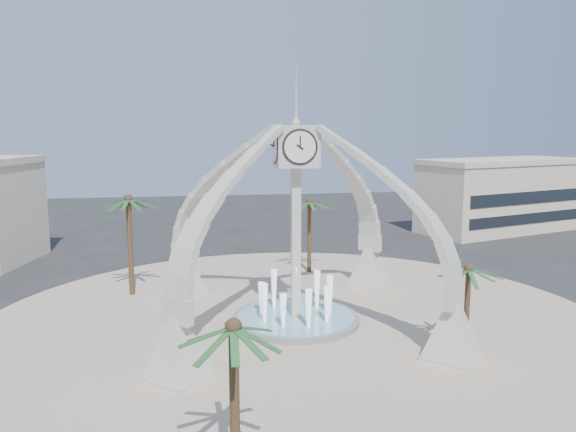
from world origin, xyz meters
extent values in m
plane|color=#282828|center=(0.00, 0.00, 0.00)|extent=(140.00, 140.00, 0.00)
cylinder|color=tan|center=(0.00, 0.00, 0.03)|extent=(40.00, 40.00, 0.06)
cube|color=beige|center=(0.00, 0.00, 4.90)|extent=(0.55, 0.55, 9.80)
cube|color=beige|center=(0.00, 0.00, 11.05)|extent=(2.50, 2.50, 2.50)
cone|color=beige|center=(0.00, 0.00, 14.30)|extent=(0.20, 0.20, 4.00)
cylinder|color=white|center=(0.00, -1.29, 11.05)|extent=(1.84, 0.04, 1.84)
pyramid|color=beige|center=(7.07, 7.07, 1.60)|extent=(3.80, 3.80, 3.20)
pyramid|color=beige|center=(-7.07, 7.07, 1.60)|extent=(3.80, 3.80, 3.20)
pyramid|color=beige|center=(-7.07, -7.07, 1.60)|extent=(3.80, 3.80, 3.20)
pyramid|color=beige|center=(7.07, -7.07, 1.60)|extent=(3.80, 3.80, 3.20)
cylinder|color=gray|center=(0.00, 0.00, 0.20)|extent=(8.00, 8.00, 0.40)
cylinder|color=#87BFC9|center=(0.00, 0.00, 0.42)|extent=(7.40, 7.40, 0.04)
cone|color=white|center=(0.00, 0.00, 2.02)|extent=(0.60, 0.60, 3.20)
cube|color=beige|center=(30.00, 28.00, 4.00)|extent=(21.49, 13.79, 8.00)
cube|color=beige|center=(30.00, 28.00, 8.30)|extent=(21.87, 14.17, 0.60)
cylinder|color=brown|center=(8.37, -6.06, 2.38)|extent=(0.31, 0.31, 4.75)
cylinder|color=brown|center=(-10.79, 7.80, 3.63)|extent=(0.38, 0.38, 7.26)
cylinder|color=brown|center=(3.39, 12.16, 3.09)|extent=(0.36, 0.36, 6.18)
cylinder|color=brown|center=(-4.93, -15.44, 2.83)|extent=(0.35, 0.35, 5.67)
camera|label=1|loc=(-6.11, -33.39, 12.08)|focal=35.00mm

